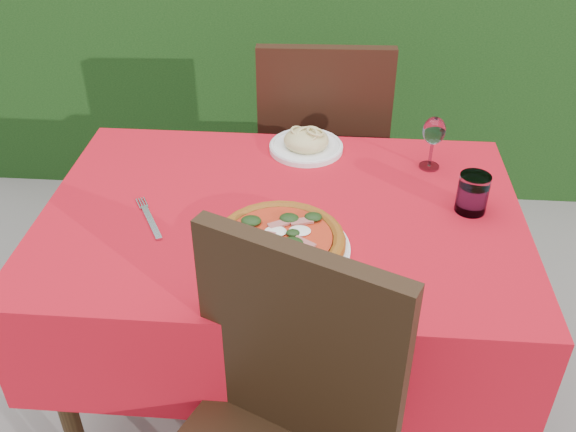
# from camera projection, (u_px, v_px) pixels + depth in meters

# --- Properties ---
(ground) EXTENTS (60.00, 60.00, 0.00)m
(ground) POSITION_uv_depth(u_px,v_px,m) (283.00, 398.00, 2.11)
(ground) COLOR slate
(ground) RESTS_ON ground
(dining_table) EXTENTS (1.26, 0.86, 0.75)m
(dining_table) POSITION_uv_depth(u_px,v_px,m) (282.00, 256.00, 1.77)
(dining_table) COLOR #402B14
(dining_table) RESTS_ON ground
(chair_far) EXTENTS (0.46, 0.46, 0.99)m
(chair_far) POSITION_uv_depth(u_px,v_px,m) (322.00, 148.00, 2.34)
(chair_far) COLOR black
(chair_far) RESTS_ON ground
(pizza_plate) EXTENTS (0.34, 0.34, 0.06)m
(pizza_plate) POSITION_uv_depth(u_px,v_px,m) (280.00, 243.00, 1.52)
(pizza_plate) COLOR white
(pizza_plate) RESTS_ON dining_table
(pasta_plate) EXTENTS (0.22, 0.22, 0.06)m
(pasta_plate) POSITION_uv_depth(u_px,v_px,m) (306.00, 143.00, 1.94)
(pasta_plate) COLOR white
(pasta_plate) RESTS_ON dining_table
(water_glass) EXTENTS (0.08, 0.08, 0.11)m
(water_glass) POSITION_uv_depth(u_px,v_px,m) (472.00, 195.00, 1.66)
(water_glass) COLOR silver
(water_glass) RESTS_ON dining_table
(wine_glass) EXTENTS (0.07, 0.07, 0.16)m
(wine_glass) POSITION_uv_depth(u_px,v_px,m) (434.00, 133.00, 1.81)
(wine_glass) COLOR silver
(wine_glass) RESTS_ON dining_table
(fork) EXTENTS (0.13, 0.20, 0.01)m
(fork) POSITION_uv_depth(u_px,v_px,m) (151.00, 222.00, 1.64)
(fork) COLOR silver
(fork) RESTS_ON dining_table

